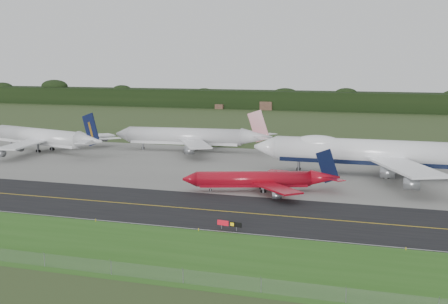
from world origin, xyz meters
TOP-DOWN VIEW (x-y plane):
  - ground at (0.00, 0.00)m, footprint 600.00×600.00m
  - grass_verge at (0.00, -35.00)m, footprint 400.00×30.00m
  - taxiway at (0.00, -4.00)m, footprint 400.00×32.00m
  - apron at (0.00, 51.00)m, footprint 400.00×78.00m
  - taxiway_centreline at (0.00, -4.00)m, footprint 400.00×0.40m
  - taxiway_edge_line at (0.00, -19.50)m, footprint 400.00×0.25m
  - perimeter_fence at (0.00, -48.00)m, footprint 320.00×0.10m
  - horizon_treeline at (0.00, 273.76)m, footprint 700.00×25.00m
  - jet_ba_747 at (27.14, 50.09)m, footprint 77.11×64.06m
  - jet_red_737 at (0.29, 19.06)m, footprint 38.72×30.66m
  - jet_navy_gold at (-91.92, 60.49)m, footprint 57.96×49.34m
  - jet_star_tail at (-41.43, 78.02)m, footprint 58.68×48.90m
  - taxiway_sign at (3.52, -18.01)m, footprint 5.22×1.02m
  - edge_marker_left at (-24.60, -20.50)m, footprint 0.16×0.16m
  - edge_marker_center at (-1.94, -20.50)m, footprint 0.16×0.16m
  - edge_marker_right at (36.80, -20.50)m, footprint 0.16×0.16m

SIDE VIEW (x-z plane):
  - ground at x=0.00m, z-range 0.00..0.00m
  - grass_verge at x=0.00m, z-range 0.00..0.01m
  - apron at x=0.00m, z-range 0.00..0.01m
  - taxiway at x=0.00m, z-range 0.00..0.02m
  - taxiway_centreline at x=0.00m, z-range 0.03..0.03m
  - taxiway_edge_line at x=0.00m, z-range 0.03..0.03m
  - edge_marker_left at x=-24.60m, z-range 0.00..0.50m
  - edge_marker_center at x=-1.94m, z-range 0.00..0.50m
  - edge_marker_right at x=36.80m, z-range 0.00..0.50m
  - perimeter_fence at x=0.00m, z-range -158.90..161.10m
  - taxiway_sign at x=3.52m, z-range 0.36..2.11m
  - jet_red_737 at x=0.29m, z-range -2.41..8.37m
  - jet_navy_gold at x=-91.92m, z-range -2.61..12.60m
  - jet_star_tail at x=-41.43m, z-range -2.58..12.89m
  - horizon_treeline at x=0.00m, z-range -0.53..11.47m
  - jet_ba_747 at x=27.14m, z-range -3.10..16.33m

